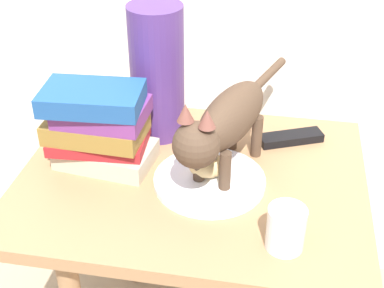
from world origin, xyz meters
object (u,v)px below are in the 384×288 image
object	(u,v)px
side_table	(192,207)
green_vase	(157,73)
candle_jar	(286,230)
bread_roll	(208,165)
tv_remote	(291,138)
book_stack	(99,127)
plate	(210,181)
cat	(225,122)

from	to	relation	value
side_table	green_vase	bearing A→B (deg)	124.32
side_table	candle_jar	world-z (taller)	candle_jar
bread_roll	tv_remote	distance (m)	0.25
book_stack	tv_remote	bearing A→B (deg)	21.60
side_table	tv_remote	world-z (taller)	tv_remote
candle_jar	tv_remote	distance (m)	0.36
bread_roll	candle_jar	distance (m)	0.24
plate	bread_roll	xyz separation A→B (m)	(-0.01, 0.01, 0.03)
side_table	candle_jar	bearing A→B (deg)	-42.15
cat	plate	bearing A→B (deg)	-124.98
cat	book_stack	size ratio (longest dim) A/B	1.99
cat	tv_remote	distance (m)	0.25
book_stack	green_vase	size ratio (longest dim) A/B	0.73
candle_jar	bread_roll	bearing A→B (deg)	134.38
tv_remote	candle_jar	bearing A→B (deg)	-113.93
plate	tv_remote	bearing A→B (deg)	49.91
side_table	plate	xyz separation A→B (m)	(0.04, -0.02, 0.10)
green_vase	candle_jar	size ratio (longest dim) A/B	3.71
cat	book_stack	bearing A→B (deg)	-179.63
plate	bread_roll	distance (m)	0.03
book_stack	tv_remote	xyz separation A→B (m)	(0.41, 0.16, -0.08)
green_vase	tv_remote	distance (m)	0.35
plate	green_vase	size ratio (longest dim) A/B	0.75
plate	book_stack	xyz separation A→B (m)	(-0.25, 0.03, 0.09)
cat	book_stack	world-z (taller)	cat
book_stack	tv_remote	world-z (taller)	book_stack
bread_roll	cat	size ratio (longest dim) A/B	0.17
candle_jar	plate	bearing A→B (deg)	135.02
book_stack	candle_jar	distance (m)	0.45
bread_roll	cat	bearing A→B (deg)	40.56
plate	tv_remote	distance (m)	0.26
side_table	tv_remote	xyz separation A→B (m)	(0.21, 0.17, 0.10)
bread_roll	candle_jar	size ratio (longest dim) A/B	0.94
side_table	cat	world-z (taller)	cat
bread_roll	green_vase	bearing A→B (deg)	129.98
side_table	candle_jar	distance (m)	0.30
plate	bread_roll	size ratio (longest dim) A/B	2.95
bread_roll	green_vase	distance (m)	0.26
side_table	bread_roll	bearing A→B (deg)	-20.12
plate	candle_jar	size ratio (longest dim) A/B	2.77
candle_jar	book_stack	bearing A→B (deg)	154.45
candle_jar	tv_remote	world-z (taller)	candle_jar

